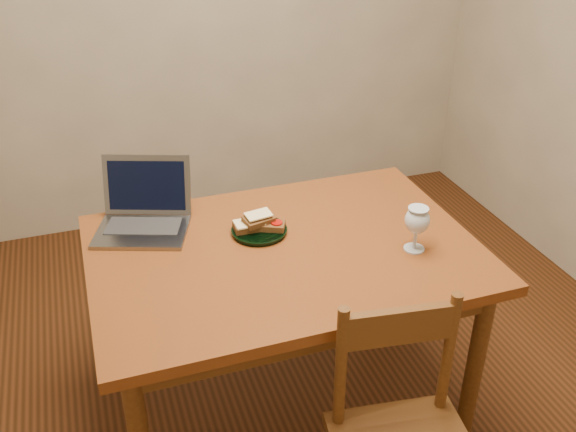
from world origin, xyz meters
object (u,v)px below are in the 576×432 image
object	(u,v)px
table	(284,269)
laptop	(144,209)
plate	(259,231)
milk_glass	(416,229)

from	to	relation	value
table	laptop	world-z (taller)	laptop
table	plate	world-z (taller)	plate
plate	milk_glass	size ratio (longest dim) A/B	1.22
milk_glass	table	bearing A→B (deg)	160.20
table	milk_glass	bearing A→B (deg)	-19.80
plate	table	bearing A→B (deg)	-66.98
laptop	milk_glass	bearing A→B (deg)	-9.11
table	plate	size ratio (longest dim) A/B	6.58
plate	laptop	distance (m)	0.42
milk_glass	plate	bearing A→B (deg)	149.74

